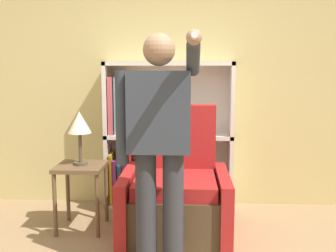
% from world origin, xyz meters
% --- Properties ---
extents(wall_back, '(8.00, 0.06, 2.80)m').
position_xyz_m(wall_back, '(0.00, 2.03, 1.40)').
color(wall_back, tan).
rests_on(wall_back, ground_plane).
extents(bookcase, '(1.33, 0.28, 1.54)m').
position_xyz_m(bookcase, '(-0.20, 1.87, 0.74)').
color(bookcase, silver).
rests_on(bookcase, ground_plane).
extents(armchair, '(0.93, 0.86, 1.14)m').
position_xyz_m(armchair, '(0.05, 1.16, 0.36)').
color(armchair, '#4C3823').
rests_on(armchair, ground_plane).
extents(person_standing, '(0.58, 0.78, 1.71)m').
position_xyz_m(person_standing, '(-0.04, 0.50, 0.98)').
color(person_standing, '#2D2D33').
rests_on(person_standing, ground_plane).
extents(side_table, '(0.43, 0.43, 0.61)m').
position_xyz_m(side_table, '(-0.81, 1.23, 0.50)').
color(side_table, brown).
rests_on(side_table, ground_plane).
extents(table_lamp, '(0.21, 0.21, 0.49)m').
position_xyz_m(table_lamp, '(-0.81, 1.23, 0.97)').
color(table_lamp, '#4C4233').
rests_on(table_lamp, side_table).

